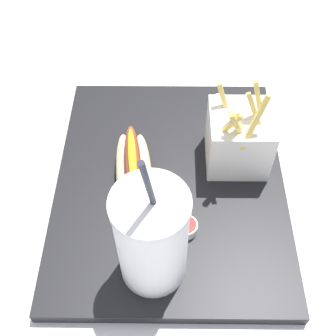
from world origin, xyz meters
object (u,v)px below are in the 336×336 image
(soda_cup, at_px, (149,238))
(fries_basket, at_px, (236,138))
(hot_dog_1, at_px, (131,170))
(ketchup_cup_1, at_px, (184,227))
(ketchup_cup_2, at_px, (218,103))

(soda_cup, bearing_deg, fries_basket, 146.51)
(hot_dog_1, bearing_deg, soda_cup, 13.02)
(fries_basket, height_order, hot_dog_1, fries_basket)
(hot_dog_1, xyz_separation_m, ketchup_cup_1, (0.09, 0.08, -0.01))
(ketchup_cup_1, height_order, ketchup_cup_2, same)
(fries_basket, xyz_separation_m, ketchup_cup_2, (-0.12, -0.02, -0.04))
(soda_cup, relative_size, hot_dog_1, 1.51)
(soda_cup, height_order, hot_dog_1, soda_cup)
(fries_basket, height_order, ketchup_cup_1, fries_basket)
(hot_dog_1, xyz_separation_m, ketchup_cup_2, (-0.16, 0.15, -0.01))
(ketchup_cup_1, distance_m, ketchup_cup_2, 0.26)
(ketchup_cup_1, relative_size, ketchup_cup_2, 0.95)
(soda_cup, height_order, ketchup_cup_1, soda_cup)
(soda_cup, height_order, ketchup_cup_2, soda_cup)
(fries_basket, height_order, ketchup_cup_2, fries_basket)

